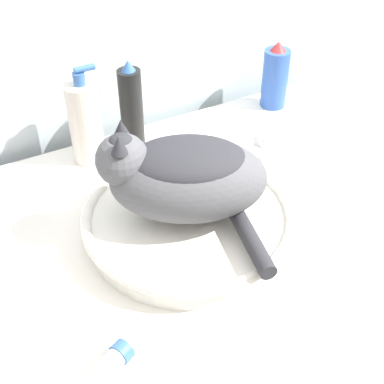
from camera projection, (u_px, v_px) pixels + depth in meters
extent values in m
cube|color=white|center=(178.00, 349.00, 1.27)|extent=(1.09, 0.63, 0.85)
cylinder|color=white|center=(188.00, 223.00, 0.95)|extent=(0.36, 0.36, 0.04)
torus|color=white|center=(188.00, 214.00, 0.94)|extent=(0.38, 0.38, 0.02)
ellipsoid|color=#56565B|center=(188.00, 179.00, 0.89)|extent=(0.31, 0.27, 0.14)
ellipsoid|color=#2D2D33|center=(188.00, 161.00, 0.87)|extent=(0.24, 0.21, 0.06)
sphere|color=#56565B|center=(123.00, 160.00, 0.86)|extent=(0.09, 0.09, 0.09)
sphere|color=#2D2D33|center=(121.00, 148.00, 0.85)|extent=(0.05, 0.05, 0.05)
cone|color=#2D2D33|center=(121.00, 128.00, 0.85)|extent=(0.03, 0.03, 0.03)
cone|color=#2D2D33|center=(119.00, 145.00, 0.81)|extent=(0.03, 0.03, 0.03)
cylinder|color=#2D2D33|center=(247.00, 232.00, 0.87)|extent=(0.07, 0.19, 0.03)
cylinder|color=silver|center=(263.00, 163.00, 1.09)|extent=(0.04, 0.04, 0.05)
cylinder|color=silver|center=(248.00, 152.00, 1.02)|extent=(0.13, 0.07, 0.09)
cylinder|color=silver|center=(265.00, 142.00, 1.06)|extent=(0.05, 0.05, 0.05)
cylinder|color=silver|center=(85.00, 123.00, 1.09)|extent=(0.07, 0.07, 0.17)
cylinder|color=#3866AD|center=(79.00, 79.00, 1.03)|extent=(0.02, 0.02, 0.02)
cylinder|color=#3866AD|center=(84.00, 69.00, 1.02)|extent=(0.04, 0.01, 0.01)
cylinder|color=black|center=(132.00, 110.00, 1.13)|extent=(0.05, 0.05, 0.18)
cone|color=#3866AD|center=(128.00, 66.00, 1.07)|extent=(0.03, 0.03, 0.02)
cylinder|color=#335BB7|center=(275.00, 79.00, 1.28)|extent=(0.06, 0.06, 0.14)
cone|color=red|center=(278.00, 46.00, 1.23)|extent=(0.04, 0.04, 0.02)
cylinder|color=#3866AD|center=(122.00, 352.00, 0.75)|extent=(0.03, 0.04, 0.03)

